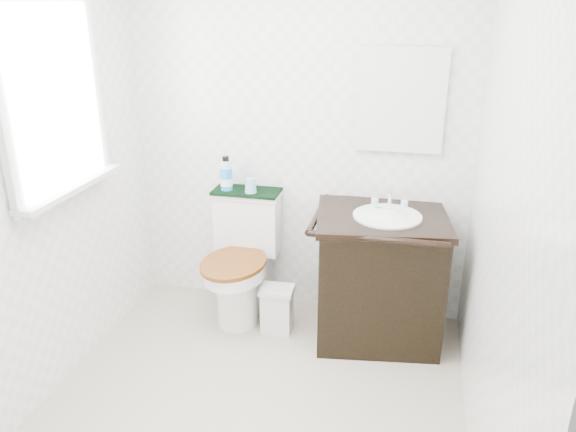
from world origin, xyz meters
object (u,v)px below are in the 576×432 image
at_px(vanity, 379,273).
at_px(mouthwash_bottle, 226,175).
at_px(cup, 251,185).
at_px(toilet, 243,264).
at_px(trash_bin, 277,308).

bearing_deg(vanity, mouthwash_bottle, 170.87).
height_order(vanity, cup, cup).
distance_m(toilet, vanity, 0.91).
distance_m(trash_bin, mouthwash_bottle, 0.93).
distance_m(vanity, mouthwash_bottle, 1.16).
bearing_deg(mouthwash_bottle, toilet, -38.60).
height_order(trash_bin, mouthwash_bottle, mouthwash_bottle).
xyz_separation_m(toilet, cup, (0.04, 0.09, 0.53)).
xyz_separation_m(vanity, cup, (-0.86, 0.15, 0.46)).
bearing_deg(toilet, mouthwash_bottle, 141.40).
bearing_deg(vanity, toilet, 176.00).
bearing_deg(trash_bin, toilet, 148.86).
bearing_deg(trash_bin, mouthwash_bottle, 146.34).
height_order(vanity, trash_bin, vanity).
bearing_deg(toilet, trash_bin, -31.14).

